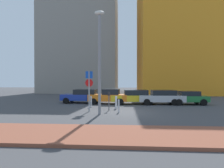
% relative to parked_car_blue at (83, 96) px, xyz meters
% --- Properties ---
extents(ground_plane, '(120.00, 120.00, 0.00)m').
position_rel_parked_car_blue_xyz_m(ground_plane, '(4.50, -5.59, -0.78)').
color(ground_plane, '#424244').
extents(sidewalk_brick, '(40.00, 3.03, 0.14)m').
position_rel_parked_car_blue_xyz_m(sidewalk_brick, '(4.50, -12.06, -0.71)').
color(sidewalk_brick, brown).
rests_on(sidewalk_brick, ground).
extents(parked_car_blue, '(4.55, 2.22, 1.49)m').
position_rel_parked_car_blue_xyz_m(parked_car_blue, '(0.00, 0.00, 0.00)').
color(parked_car_blue, '#1E389E').
rests_on(parked_car_blue, ground).
extents(parked_car_orange, '(4.13, 2.21, 1.56)m').
position_rel_parked_car_blue_xyz_m(parked_car_orange, '(2.84, -0.50, 0.00)').
color(parked_car_orange, orange).
rests_on(parked_car_orange, ground).
extents(parked_car_yellow, '(4.69, 2.22, 1.47)m').
position_rel_parked_car_blue_xyz_m(parked_car_yellow, '(5.44, -0.52, -0.01)').
color(parked_car_yellow, gold).
rests_on(parked_car_yellow, ground).
extents(parked_car_silver, '(4.58, 2.03, 1.47)m').
position_rel_parked_car_blue_xyz_m(parked_car_silver, '(8.27, -0.68, -0.01)').
color(parked_car_silver, '#B7BABF').
rests_on(parked_car_silver, ground).
extents(parked_car_green, '(4.11, 1.95, 1.37)m').
position_rel_parked_car_blue_xyz_m(parked_car_green, '(10.79, -0.61, -0.07)').
color(parked_car_green, '#237238').
rests_on(parked_car_green, ground).
extents(parking_sign_post, '(0.60, 0.10, 3.16)m').
position_rel_parked_car_blue_xyz_m(parking_sign_post, '(1.73, -5.66, 1.21)').
color(parking_sign_post, gray).
rests_on(parking_sign_post, ground).
extents(parking_meter, '(0.18, 0.14, 1.49)m').
position_rel_parked_car_blue_xyz_m(parking_meter, '(3.23, -5.05, 0.18)').
color(parking_meter, '#4C4C51').
rests_on(parking_meter, ground).
extents(street_lamp, '(0.70, 0.36, 7.31)m').
position_rel_parked_car_blue_xyz_m(street_lamp, '(2.71, -6.89, 3.50)').
color(street_lamp, gray).
rests_on(street_lamp, ground).
extents(traffic_bollard_near, '(0.18, 0.18, 1.08)m').
position_rel_parked_car_blue_xyz_m(traffic_bollard_near, '(3.76, -3.89, -0.24)').
color(traffic_bollard_near, '#B7B7BC').
rests_on(traffic_bollard_near, ground).
extents(traffic_bollard_mid, '(0.12, 0.12, 0.97)m').
position_rel_parked_car_blue_xyz_m(traffic_bollard_mid, '(4.04, -5.94, -0.30)').
color(traffic_bollard_mid, '#B7B7BC').
rests_on(traffic_bollard_mid, ground).
extents(traffic_bollard_far, '(0.14, 0.14, 1.00)m').
position_rel_parked_car_blue_xyz_m(traffic_bollard_far, '(1.42, -3.10, -0.28)').
color(traffic_bollard_far, '#B7B7BC').
rests_on(traffic_bollard_far, ground).
extents(building_colorful_midrise, '(14.73, 15.25, 22.78)m').
position_rel_parked_car_blue_xyz_m(building_colorful_midrise, '(14.87, 18.04, 10.61)').
color(building_colorful_midrise, orange).
rests_on(building_colorful_midrise, ground).
extents(building_under_construction, '(15.65, 14.85, 22.89)m').
position_rel_parked_car_blue_xyz_m(building_under_construction, '(-5.05, 22.10, 10.66)').
color(building_under_construction, gray).
rests_on(building_under_construction, ground).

